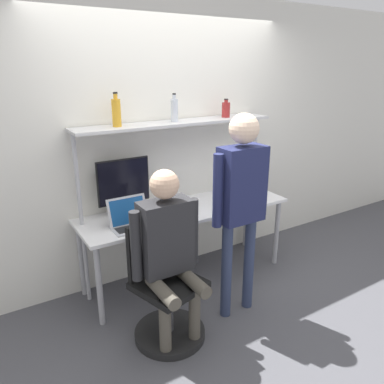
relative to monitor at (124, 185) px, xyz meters
name	(u,v)px	position (x,y,z in m)	size (l,w,h in m)	color
ground_plane	(204,293)	(0.55, -0.50, -1.04)	(12.00, 12.00, 0.00)	#4C4C51
wall_back	(168,141)	(0.55, 0.17, 0.31)	(8.00, 0.06, 2.70)	silver
desk	(186,216)	(0.55, -0.17, -0.36)	(2.07, 0.63, 0.75)	white
shelf_unit	(178,140)	(0.55, -0.02, 0.36)	(1.97, 0.31, 1.57)	silver
monitor	(124,185)	(0.00, 0.00, 0.00)	(0.49, 0.21, 0.52)	black
laptop	(130,219)	(-0.07, -0.27, -0.22)	(0.35, 0.25, 0.25)	#BCBCC1
cell_phone	(161,220)	(0.21, -0.30, -0.28)	(0.07, 0.15, 0.01)	#264C8C
office_chair	(166,303)	(-0.03, -0.82, -0.74)	(0.57, 0.57, 0.95)	black
person_seated	(168,245)	(-0.02, -0.87, -0.22)	(0.55, 0.47, 1.38)	#4C473D
person_standing	(241,192)	(0.65, -0.87, 0.07)	(0.54, 0.23, 1.73)	#2D3856
bottle_amber	(116,112)	(-0.04, -0.02, 0.65)	(0.08, 0.08, 0.28)	gold
bottle_red	(226,109)	(1.10, -0.02, 0.60)	(0.08, 0.08, 0.18)	maroon
bottle_clear	(174,110)	(0.52, -0.02, 0.64)	(0.07, 0.07, 0.25)	silver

